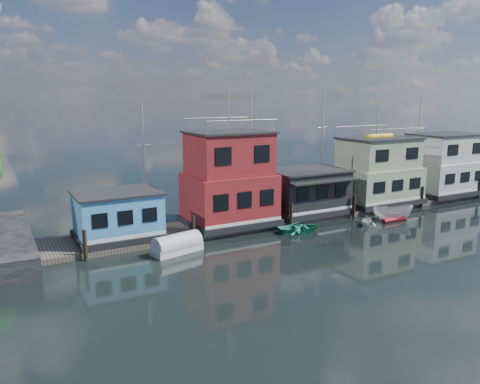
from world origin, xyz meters
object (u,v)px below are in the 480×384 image
houseboat_dark (305,191)px  houseboat_green (378,172)px  dinghy_teal (299,228)px  houseboat_white (444,165)px  houseboat_blue (118,215)px  dinghy_white (367,220)px  tarp_runabout (177,245)px  houseboat_red (229,180)px  red_kayak (395,219)px  motorboat (393,213)px

houseboat_dark → houseboat_green: 9.07m
dinghy_teal → houseboat_white: bearing=-66.8°
houseboat_blue → houseboat_white: houseboat_white is taller
houseboat_blue → dinghy_white: bearing=-14.4°
houseboat_blue → tarp_runabout: size_ratio=1.63×
houseboat_green → dinghy_white: houseboat_green is taller
houseboat_green → tarp_runabout: houseboat_green is taller
houseboat_red → houseboat_white: 27.01m
houseboat_red → houseboat_white: houseboat_red is taller
dinghy_white → dinghy_teal: size_ratio=0.51×
houseboat_dark → dinghy_teal: houseboat_dark is taller
houseboat_dark → dinghy_teal: size_ratio=2.05×
red_kayak → dinghy_white: size_ratio=1.58×
houseboat_dark → motorboat: 8.12m
houseboat_red → houseboat_green: 17.01m
red_kayak → tarp_runabout: tarp_runabout is taller
red_kayak → tarp_runabout: size_ratio=0.74×
tarp_runabout → houseboat_white: bearing=-5.9°
houseboat_red → dinghy_white: houseboat_red is taller
dinghy_white → tarp_runabout: tarp_runabout is taller
houseboat_dark → houseboat_white: 19.03m
red_kayak → dinghy_teal: bearing=170.1°
houseboat_white → dinghy_white: (-16.19, -5.23, -3.05)m
houseboat_green → motorboat: (-2.81, -4.99, -2.85)m
houseboat_red → red_kayak: size_ratio=4.09×
houseboat_dark → houseboat_white: (19.00, 0.02, 1.12)m
houseboat_red → motorboat: houseboat_red is taller
houseboat_red → houseboat_white: (27.00, 0.00, -0.57)m
motorboat → tarp_runabout: tarp_runabout is taller
red_kayak → dinghy_teal: (-9.60, 1.28, 0.16)m
red_kayak → dinghy_white: (-3.22, 0.20, 0.27)m
houseboat_dark → dinghy_white: houseboat_dark is taller
dinghy_white → red_kayak: bearing=-122.9°
houseboat_dark → motorboat: houseboat_dark is taller
houseboat_green → motorboat: houseboat_green is taller
houseboat_red → motorboat: bearing=-19.4°
houseboat_red → tarp_runabout: bearing=-146.6°
houseboat_dark → dinghy_white: (2.81, -5.21, -1.93)m
houseboat_white → motorboat: (-12.81, -4.99, -2.83)m
houseboat_blue → houseboat_dark: bearing=-0.1°
houseboat_green → tarp_runabout: 23.93m
houseboat_dark → tarp_runabout: 15.08m
houseboat_green → houseboat_white: bearing=-0.0°
houseboat_white → houseboat_red: bearing=-180.0°
houseboat_dark → dinghy_white: 6.23m
houseboat_green → dinghy_white: 8.66m
houseboat_dark → houseboat_green: size_ratio=0.88×
houseboat_dark → dinghy_white: bearing=-61.7°
houseboat_red → dinghy_teal: houseboat_red is taller
houseboat_red → dinghy_teal: (4.43, -4.15, -3.73)m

